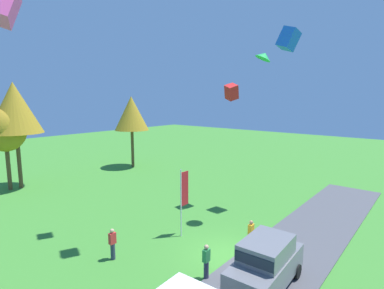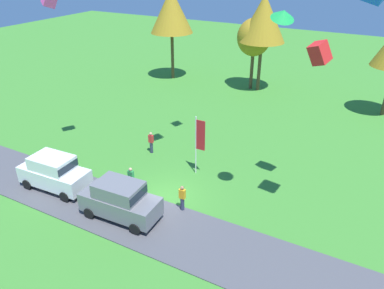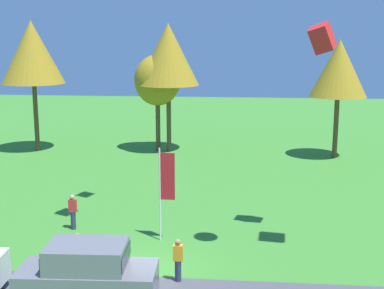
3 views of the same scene
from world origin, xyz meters
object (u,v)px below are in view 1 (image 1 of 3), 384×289
(person_on_lawn, at_px, (113,244))
(kite_delta_high_right, at_px, (264,56))
(car_suv_by_flagpole, at_px, (266,262))
(flag_banner, at_px, (183,193))
(person_watching_sky, at_px, (206,261))
(person_beside_suv, at_px, (251,234))
(tree_left_of_center, at_px, (14,108))
(kite_box_low_drifter, at_px, (231,92))
(tree_center_back, at_px, (131,114))
(tree_lone_near, at_px, (5,130))
(kite_box_high_left, at_px, (1,4))
(kite_box_over_trees, at_px, (288,39))

(person_on_lawn, height_order, kite_delta_high_right, kite_delta_high_right)
(car_suv_by_flagpole, relative_size, flag_banner, 1.10)
(car_suv_by_flagpole, xyz_separation_m, person_watching_sky, (-1.10, 2.48, -0.42))
(person_on_lawn, relative_size, kite_delta_high_right, 1.58)
(car_suv_by_flagpole, relative_size, person_beside_suv, 2.74)
(person_watching_sky, bearing_deg, person_beside_suv, -3.43)
(car_suv_by_flagpole, relative_size, kite_delta_high_right, 4.34)
(person_beside_suv, height_order, tree_left_of_center, tree_left_of_center)
(flag_banner, relative_size, kite_box_low_drifter, 3.87)
(tree_center_back, relative_size, flag_banner, 2.06)
(person_on_lawn, bearing_deg, tree_lone_near, 85.81)
(tree_lone_near, bearing_deg, person_on_lawn, -94.19)
(car_suv_by_flagpole, bearing_deg, kite_box_high_left, 150.33)
(tree_lone_near, height_order, tree_center_back, tree_center_back)
(person_beside_suv, distance_m, kite_box_low_drifter, 11.04)
(tree_left_of_center, bearing_deg, person_beside_suv, -81.41)
(car_suv_by_flagpole, relative_size, kite_box_high_left, 4.52)
(person_watching_sky, bearing_deg, car_suv_by_flagpole, -66.11)
(car_suv_by_flagpole, bearing_deg, tree_center_back, 63.25)
(person_watching_sky, bearing_deg, kite_delta_high_right, 10.39)
(kite_delta_high_right, distance_m, kite_box_high_left, 15.24)
(kite_box_over_trees, bearing_deg, tree_lone_near, 119.79)
(tree_center_back, height_order, kite_box_over_trees, kite_box_over_trees)
(tree_left_of_center, distance_m, kite_delta_high_right, 22.71)
(kite_delta_high_right, bearing_deg, car_suv_by_flagpole, -150.70)
(kite_box_high_left, bearing_deg, flag_banner, 10.06)
(tree_center_back, bearing_deg, flag_banner, -120.51)
(person_watching_sky, bearing_deg, person_on_lawn, 109.96)
(kite_box_high_left, xyz_separation_m, kite_box_low_drifter, (16.49, 2.62, -2.15))
(flag_banner, distance_m, kite_box_low_drifter, 9.19)
(kite_box_over_trees, bearing_deg, person_beside_suv, -168.62)
(flag_banner, relative_size, kite_box_high_left, 4.11)
(person_beside_suv, xyz_separation_m, tree_lone_near, (-4.34, 22.92, 4.71))
(kite_box_low_drifter, bearing_deg, tree_center_back, 77.54)
(tree_left_of_center, relative_size, kite_box_high_left, 9.66)
(tree_left_of_center, xyz_separation_m, kite_box_over_trees, (11.32, -21.18, 5.22))
(person_beside_suv, xyz_separation_m, flag_banner, (-1.06, 4.12, 1.82))
(kite_delta_high_right, bearing_deg, person_watching_sky, -169.61)
(tree_lone_near, relative_size, flag_banner, 1.79)
(tree_center_back, bearing_deg, person_beside_suv, -113.19)
(tree_left_of_center, height_order, flag_banner, tree_left_of_center)
(person_beside_suv, bearing_deg, kite_box_high_left, 167.71)
(kite_box_over_trees, bearing_deg, tree_center_back, 85.99)
(tree_center_back, bearing_deg, kite_box_low_drifter, -102.46)
(person_on_lawn, xyz_separation_m, kite_delta_high_right, (9.98, -3.36, 10.37))
(tree_center_back, distance_m, kite_box_low_drifter, 17.24)
(kite_delta_high_right, xyz_separation_m, kite_box_high_left, (-15.23, 0.63, -0.12))
(person_on_lawn, xyz_separation_m, person_beside_suv, (5.64, -5.09, 0.00))
(kite_box_over_trees, bearing_deg, kite_box_low_drifter, 123.75)
(person_watching_sky, xyz_separation_m, tree_left_of_center, (0.43, 22.53, 6.73))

